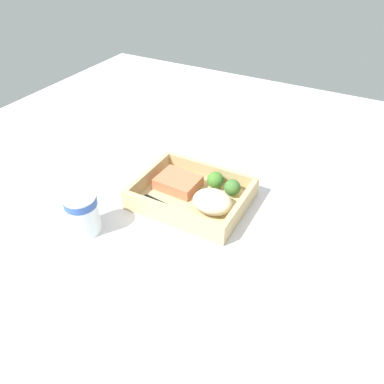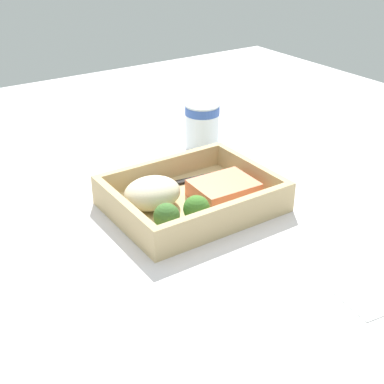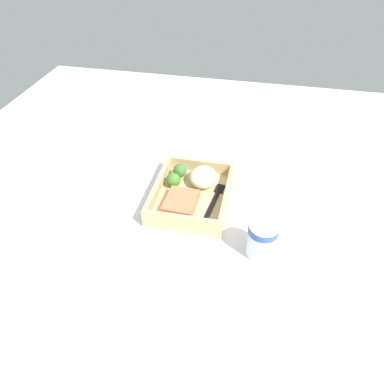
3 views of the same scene
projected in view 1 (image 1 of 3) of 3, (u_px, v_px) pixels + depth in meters
ground_plane at (192, 205)px, 86.47cm from camera, size 160.00×160.00×2.00cm
takeout_tray at (192, 199)px, 85.50cm from camera, size 24.70×19.42×1.20cm
tray_rim at (192, 191)px, 84.03cm from camera, size 24.70×19.42×3.64cm
salmon_fillet at (178, 182)px, 87.38cm from camera, size 9.83×7.94×2.69cm
mashed_potatoes at (212, 202)px, 80.21cm from camera, size 8.83×7.53×4.56cm
broccoli_floret_1 at (215, 180)px, 86.65cm from camera, size 3.89×3.89×4.20cm
broccoli_floret_2 at (232, 188)px, 84.50cm from camera, size 3.75×3.75×4.04cm
fork at (176, 211)px, 81.01cm from camera, size 15.88×3.64×0.44cm
paper_cup at (83, 212)px, 75.37cm from camera, size 6.63×6.63×8.75cm
receipt_slip at (214, 143)px, 106.81cm from camera, size 10.66×15.59×0.24cm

